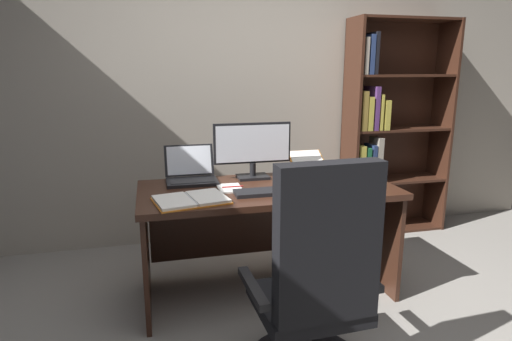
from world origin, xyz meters
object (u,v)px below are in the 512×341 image
Objects in this scene: desk at (264,213)px; laptop at (191,174)px; open_binder at (191,200)px; bookshelf at (384,137)px; keyboard at (268,192)px; monitor at (253,150)px; pen at (233,187)px; computer_mouse at (313,187)px; reading_stand_with_book at (308,163)px; office_chair at (316,294)px; notepad at (230,188)px.

desk is 0.57m from laptop.
bookshelf is at bearing 19.25° from open_binder.
desk is at bearing 80.05° from keyboard.
pen is at bearing -127.98° from monitor.
bookshelf reaches higher than monitor.
bookshelf is at bearing 31.00° from desk.
computer_mouse is (0.26, -0.23, 0.23)m from desk.
pen is at bearing -154.49° from reading_stand_with_book.
monitor is (-0.04, 0.18, 0.41)m from desk.
laptop reaches higher than pen.
keyboard is 0.49m from open_binder.
monitor is at bearing -0.84° from laptop.
office_chair is (-0.02, -1.01, -0.07)m from desk.
reading_stand_with_book is at bearing -148.72° from bookshelf.
bookshelf is 1.77m from keyboard.
keyboard is 3.00× the size of pen.
computer_mouse is 0.74× the size of pen.
office_chair reaches higher than desk.
office_chair is 1.36m from reading_stand_with_book.
pen reaches higher than notepad.
desk is at bearing -149.00° from bookshelf.
reading_stand_with_book is at bearing 68.85° from office_chair.
reading_stand_with_book is at bearing 30.31° from desk.
notepad is at bearing 142.21° from keyboard.
office_chair is 0.83m from keyboard.
open_binder is at bearing 122.26° from office_chair.
open_binder is at bearing -141.73° from notepad.
keyboard is at bearing -90.00° from monitor.
desk is 3.03× the size of monitor.
monitor is 2.09× the size of reading_stand_with_book.
keyboard is 0.30m from computer_mouse.
monitor is 0.69m from open_binder.
keyboard is 1.59× the size of reading_stand_with_book.
reading_stand_with_book is 0.72m from notepad.
pen is (-0.63, -0.30, -0.06)m from reading_stand_with_book.
computer_mouse is at bearing -17.78° from notepad.
computer_mouse is at bearing -106.75° from reading_stand_with_book.
monitor is at bearing 49.23° from notepad.
notepad is 0.02m from pen.
computer_mouse is at bearing -136.46° from bookshelf.
notepad is (-0.65, -0.30, -0.07)m from reading_stand_with_book.
keyboard is at bearing 89.03° from office_chair.
notepad is (-0.51, 0.16, -0.02)m from computer_mouse.
reading_stand_with_book reaches higher than pen.
office_chair is at bearing -109.84° from computer_mouse.
pen is (-0.19, 0.16, 0.00)m from keyboard.
laptop reaches higher than reading_stand_with_book.
laptop is 0.88m from reading_stand_with_book.
notepad is (-0.25, -0.07, 0.21)m from desk.
office_chair is 3.32× the size of laptop.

